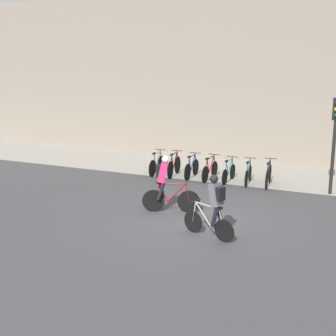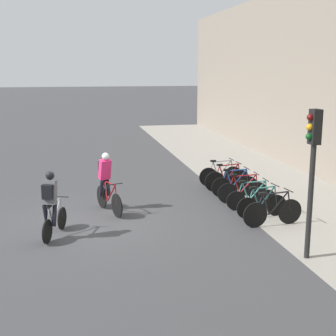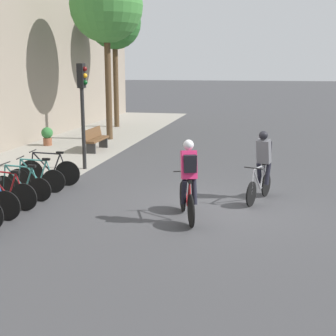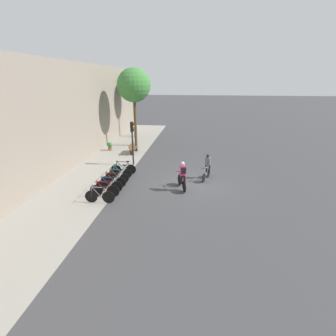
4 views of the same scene
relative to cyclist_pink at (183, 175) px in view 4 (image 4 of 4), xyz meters
The scene contains 17 objects.
ground 1.54m from the cyclist_pink, 26.12° to the right, with size 200.00×200.00×0.00m, color #3D3D3F.
kerb_strip 6.38m from the cyclist_pink, 80.08° to the left, with size 44.00×4.50×0.01m, color gray.
building_facade 9.30m from the cyclist_pink, 82.93° to the left, with size 44.00×0.60×7.71m, color gray.
cyclist_pink is the anchor object (origin of this frame).
cyclist_grey 2.58m from the cyclist_pink, 36.20° to the right, with size 1.58×0.65×1.74m.
parked_bike_0 4.95m from the cyclist_pink, 118.10° to the left, with size 0.46×1.65×0.98m.
parked_bike_1 4.64m from the cyclist_pink, 109.64° to the left, with size 0.46×1.69×0.99m.
parked_bike_2 4.45m from the cyclist_pink, 100.20° to the left, with size 0.46×1.63×0.97m.
parked_bike_3 4.38m from the cyclist_pink, 90.17° to the left, with size 0.46×1.67×0.96m.
parked_bike_4 4.44m from the cyclist_pink, 80.12° to the left, with size 0.46×1.61×0.94m.
parked_bike_5 4.64m from the cyclist_pink, 70.65° to the left, with size 0.46×1.58×0.95m.
parked_bike_6 4.94m from the cyclist_pink, 62.15° to the left, with size 0.46×1.77×0.99m.
traffic_light_pole 6.32m from the cyclist_pink, 42.71° to the left, with size 0.26×0.30×3.38m.
bench 9.33m from the cyclist_pink, 32.71° to the left, with size 1.74×0.44×0.89m.
street_tree_0 13.03m from the cyclist_pink, 26.93° to the left, with size 3.20×3.20×7.49m.
street_tree_1 17.15m from the cyclist_pink, 23.39° to the left, with size 2.82×2.82×6.98m.
potted_plant 11.37m from the cyclist_pink, 41.15° to the left, with size 0.48×0.48×0.78m.
Camera 4 is at (-15.83, -0.36, 6.41)m, focal length 28.00 mm.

